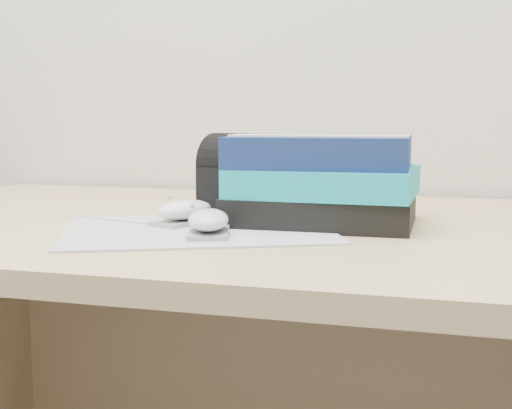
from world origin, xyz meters
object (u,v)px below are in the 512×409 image
(desk, at_px, (333,364))
(mouse_front, at_px, (208,222))
(mouse_rear, at_px, (185,212))
(pouch, at_px, (250,177))
(book_stack, at_px, (323,180))

(desk, bearing_deg, mouse_front, -120.04)
(mouse_rear, relative_size, pouch, 0.68)
(book_stack, bearing_deg, desk, 81.40)
(mouse_rear, bearing_deg, book_stack, 23.21)
(desk, height_order, pouch, pouch)
(desk, xyz_separation_m, mouse_front, (-0.13, -0.22, 0.25))
(book_stack, xyz_separation_m, pouch, (-0.12, 0.02, -0.00))
(desk, height_order, mouse_rear, mouse_rear)
(mouse_front, distance_m, pouch, 0.19)
(desk, relative_size, book_stack, 5.93)
(mouse_rear, xyz_separation_m, mouse_front, (0.07, -0.08, -0.00))
(mouse_rear, distance_m, mouse_front, 0.11)
(desk, distance_m, book_stack, 0.30)
(book_stack, bearing_deg, mouse_rear, -156.79)
(pouch, bearing_deg, book_stack, -10.63)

